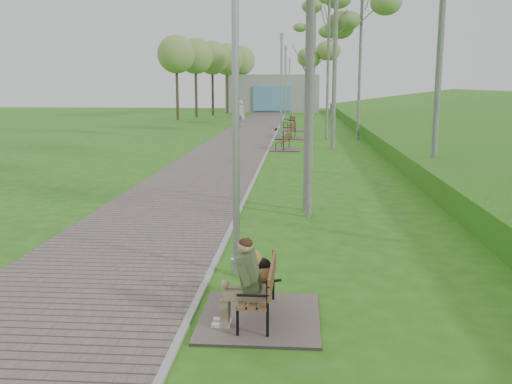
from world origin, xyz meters
TOP-DOWN VIEW (x-y plane):
  - ground at (0.00, 0.00)m, footprint 120.00×120.00m
  - walkway at (-1.75, 21.50)m, footprint 3.50×67.00m
  - kerb at (0.00, 21.50)m, footprint 0.10×67.00m
  - embankment at (12.00, 20.00)m, footprint 14.00×70.00m
  - building_north at (-1.50, 50.97)m, footprint 10.00×5.20m
  - bench_main at (0.85, -5.65)m, footprint 1.58×1.76m
  - bench_second at (0.67, 14.10)m, footprint 1.55×1.72m
  - bench_third at (0.88, 19.85)m, footprint 1.86×2.07m
  - bench_far at (0.75, 25.60)m, footprint 1.91×2.13m
  - lamp_post_near at (0.44, -3.87)m, footprint 0.18×0.18m
  - lamp_post_second at (0.42, 19.00)m, footprint 0.22×0.22m
  - lamp_post_third at (0.33, 31.76)m, footprint 0.23×0.23m
  - lamp_post_far at (0.34, 49.33)m, footprint 0.22×0.22m
  - pedestrian_near at (-2.90, 29.65)m, footprint 0.79×0.66m
  - pedestrian_far at (-3.20, 27.99)m, footprint 1.06×0.95m
  - birch_mid_b at (4.70, 19.43)m, footprint 2.77×2.77m
  - birch_mid_c at (2.96, 19.26)m, footprint 2.44×2.44m
  - birch_far_b at (2.14, 28.30)m, footprint 2.54×2.54m
  - birch_distant_a at (2.65, 37.39)m, footprint 2.80×2.80m

SIDE VIEW (x-z plane):
  - ground at x=0.00m, z-range 0.00..0.00m
  - embankment at x=12.00m, z-range -0.80..0.80m
  - walkway at x=-1.75m, z-range 0.00..0.04m
  - kerb at x=0.00m, z-range 0.00..0.05m
  - bench_second at x=0.67m, z-range -0.30..0.65m
  - bench_third at x=0.88m, z-range -0.36..0.78m
  - bench_far at x=0.75m, z-range -0.37..0.81m
  - bench_main at x=0.85m, z-range -0.31..1.07m
  - pedestrian_far at x=-3.20m, z-range 0.00..1.80m
  - pedestrian_near at x=-2.90m, z-range 0.00..1.85m
  - building_north at x=-1.50m, z-range -0.01..3.99m
  - lamp_post_near at x=0.44m, z-range -0.16..4.61m
  - lamp_post_far at x=0.34m, z-range -0.19..5.50m
  - lamp_post_second at x=0.42m, z-range -0.19..5.54m
  - lamp_post_third at x=0.33m, z-range -0.19..5.69m
  - birch_far_b at x=2.14m, z-range 2.13..9.61m
  - birch_mid_c at x=2.96m, z-range 2.40..10.81m
  - birch_mid_b at x=4.70m, z-range 2.68..12.06m
  - birch_distant_a at x=2.65m, z-range 3.00..13.51m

